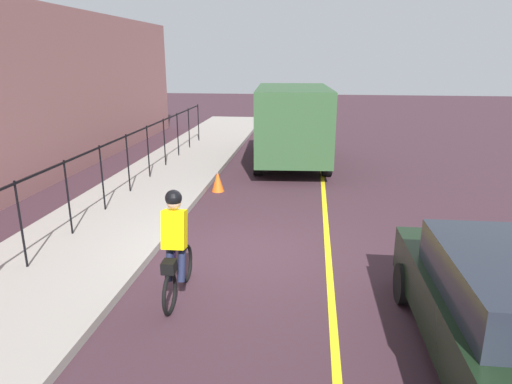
{
  "coord_description": "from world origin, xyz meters",
  "views": [
    {
      "loc": [
        -8.38,
        -1.18,
        3.78
      ],
      "look_at": [
        0.9,
        -0.06,
        1.0
      ],
      "focal_mm": 32.17,
      "sensor_mm": 36.0,
      "label": 1
    }
  ],
  "objects": [
    {
      "name": "patrol_sedan",
      "position": [
        -3.15,
        -3.59,
        0.82
      ],
      "size": [
        4.42,
        1.96,
        1.58
      ],
      "rotation": [
        0.0,
        0.0,
        0.01
      ],
      "color": "black",
      "rests_on": "ground"
    },
    {
      "name": "sidewalk",
      "position": [
        0.0,
        3.4,
        0.07
      ],
      "size": [
        40.0,
        3.2,
        0.15
      ],
      "primitive_type": "cube",
      "color": "gray",
      "rests_on": "ground"
    },
    {
      "name": "box_truck_background",
      "position": [
        8.17,
        -0.48,
        1.55
      ],
      "size": [
        6.85,
        2.89,
        2.78
      ],
      "rotation": [
        0.0,
        0.0,
        0.07
      ],
      "color": "#2C4D2C",
      "rests_on": "ground"
    },
    {
      "name": "cyclist_lead",
      "position": [
        -1.93,
        0.87,
        0.91
      ],
      "size": [
        1.71,
        0.37,
        1.83
      ],
      "rotation": [
        0.0,
        0.0,
        0.02
      ],
      "color": "black",
      "rests_on": "ground"
    },
    {
      "name": "traffic_cone_near",
      "position": [
        4.2,
        1.46,
        0.29
      ],
      "size": [
        0.36,
        0.36,
        0.59
      ],
      "primitive_type": "cone",
      "color": "#E95716",
      "rests_on": "ground"
    },
    {
      "name": "iron_fence",
      "position": [
        1.0,
        3.8,
        1.31
      ],
      "size": [
        21.04,
        0.04,
        1.6
      ],
      "color": "black",
      "rests_on": "sidewalk"
    },
    {
      "name": "lane_line_centre",
      "position": [
        0.0,
        -1.6,
        0.0
      ],
      "size": [
        36.0,
        0.12,
        0.01
      ],
      "primitive_type": "cube",
      "color": "yellow",
      "rests_on": "ground"
    },
    {
      "name": "ground_plane",
      "position": [
        0.0,
        0.0,
        0.0
      ],
      "size": [
        80.0,
        80.0,
        0.0
      ],
      "primitive_type": "plane",
      "color": "#362229"
    }
  ]
}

